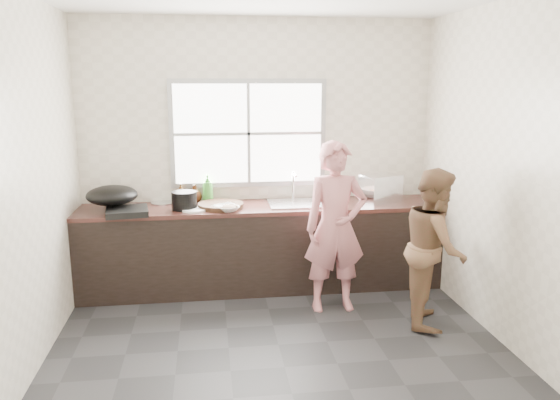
{
  "coord_description": "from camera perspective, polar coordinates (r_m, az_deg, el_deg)",
  "views": [
    {
      "loc": [
        -0.53,
        -4.0,
        2.08
      ],
      "look_at": [
        0.1,
        0.65,
        1.05
      ],
      "focal_mm": 35.0,
      "sensor_mm": 36.0,
      "label": 1
    }
  ],
  "objects": [
    {
      "name": "floor",
      "position": [
        4.54,
        -0.16,
        -14.94
      ],
      "size": [
        3.6,
        3.2,
        0.01
      ],
      "primitive_type": "cube",
      "color": "#27272A",
      "rests_on": "ground"
    },
    {
      "name": "wall_back",
      "position": [
        5.68,
        -2.29,
        4.98
      ],
      "size": [
        3.6,
        0.01,
        2.7
      ],
      "primitive_type": "cube",
      "color": "silver",
      "rests_on": "ground"
    },
    {
      "name": "wall_left",
      "position": [
        4.27,
        -24.99,
        1.35
      ],
      "size": [
        0.01,
        3.2,
        2.7
      ],
      "primitive_type": "cube",
      "color": "beige",
      "rests_on": "ground"
    },
    {
      "name": "wall_right",
      "position": [
        4.69,
        22.28,
        2.49
      ],
      "size": [
        0.01,
        3.2,
        2.7
      ],
      "primitive_type": "cube",
      "color": "beige",
      "rests_on": "ground"
    },
    {
      "name": "wall_front",
      "position": [
        2.56,
        4.52,
        -4.22
      ],
      "size": [
        3.6,
        0.01,
        2.7
      ],
      "primitive_type": "cube",
      "color": "beige",
      "rests_on": "ground"
    },
    {
      "name": "cabinet",
      "position": [
        5.57,
        -1.9,
        -5.06
      ],
      "size": [
        3.6,
        0.62,
        0.82
      ],
      "primitive_type": "cube",
      "color": "black",
      "rests_on": "floor"
    },
    {
      "name": "countertop",
      "position": [
        5.46,
        -1.94,
        -0.76
      ],
      "size": [
        3.6,
        0.64,
        0.04
      ],
      "primitive_type": "cube",
      "color": "#381C17",
      "rests_on": "cabinet"
    },
    {
      "name": "sink",
      "position": [
        5.5,
        1.69,
        -0.39
      ],
      "size": [
        0.55,
        0.45,
        0.02
      ],
      "primitive_type": "cube",
      "color": "silver",
      "rests_on": "countertop"
    },
    {
      "name": "faucet",
      "position": [
        5.66,
        1.37,
        1.48
      ],
      "size": [
        0.02,
        0.02,
        0.3
      ],
      "primitive_type": "cylinder",
      "color": "silver",
      "rests_on": "countertop"
    },
    {
      "name": "window_frame",
      "position": [
        5.63,
        -3.32,
        6.96
      ],
      "size": [
        1.6,
        0.05,
        1.1
      ],
      "primitive_type": "cube",
      "color": "#9EA0A5",
      "rests_on": "wall_back"
    },
    {
      "name": "window_glazing",
      "position": [
        5.61,
        -3.3,
        6.93
      ],
      "size": [
        1.5,
        0.01,
        1.0
      ],
      "primitive_type": "cube",
      "color": "white",
      "rests_on": "window_frame"
    },
    {
      "name": "woman",
      "position": [
        4.98,
        5.8,
        -3.41
      ],
      "size": [
        0.54,
        0.36,
        1.46
      ],
      "primitive_type": "imported",
      "rotation": [
        0.0,
        0.0,
        0.02
      ],
      "color": "#D57F84",
      "rests_on": "floor"
    },
    {
      "name": "person_side",
      "position": [
        4.87,
        15.85,
        -4.76
      ],
      "size": [
        0.7,
        0.79,
        1.37
      ],
      "primitive_type": "imported",
      "rotation": [
        0.0,
        0.0,
        1.25
      ],
      "color": "brown",
      "rests_on": "floor"
    },
    {
      "name": "cutting_board",
      "position": [
        5.38,
        -6.21,
        -0.56
      ],
      "size": [
        0.55,
        0.55,
        0.04
      ],
      "primitive_type": "cylinder",
      "rotation": [
        0.0,
        0.0,
        0.29
      ],
      "color": "#301E12",
      "rests_on": "countertop"
    },
    {
      "name": "cleaver",
      "position": [
        5.31,
        -5.93,
        -0.49
      ],
      "size": [
        0.23,
        0.21,
        0.01
      ],
      "primitive_type": "cube",
      "rotation": [
        0.0,
        0.0,
        0.65
      ],
      "color": "#A3A6A9",
      "rests_on": "cutting_board"
    },
    {
      "name": "bowl_mince",
      "position": [
        5.22,
        -5.43,
        -0.9
      ],
      "size": [
        0.27,
        0.27,
        0.05
      ],
      "primitive_type": "imported",
      "rotation": [
        0.0,
        0.0,
        0.43
      ],
      "color": "silver",
      "rests_on": "countertop"
    },
    {
      "name": "bowl_crabs",
      "position": [
        5.62,
        5.0,
        0.14
      ],
      "size": [
        0.28,
        0.28,
        0.07
      ],
      "primitive_type": "imported",
      "rotation": [
        0.0,
        0.0,
        0.4
      ],
      "color": "white",
      "rests_on": "countertop"
    },
    {
      "name": "bowl_held",
      "position": [
        5.35,
        5.21,
        -0.49
      ],
      "size": [
        0.22,
        0.22,
        0.07
      ],
      "primitive_type": "imported",
      "rotation": [
        0.0,
        0.0,
        0.03
      ],
      "color": "silver",
      "rests_on": "countertop"
    },
    {
      "name": "black_pot",
      "position": [
        5.35,
        -9.98,
        -0.05
      ],
      "size": [
        0.28,
        0.28,
        0.17
      ],
      "primitive_type": "cylinder",
      "rotation": [
        0.0,
        0.0,
        -0.15
      ],
      "color": "black",
      "rests_on": "countertop"
    },
    {
      "name": "plate_food",
      "position": [
        5.29,
        -8.94,
        -1.01
      ],
      "size": [
        0.25,
        0.25,
        0.02
      ],
      "primitive_type": "cylinder",
      "rotation": [
        0.0,
        0.0,
        -0.04
      ],
      "color": "white",
      "rests_on": "countertop"
    },
    {
      "name": "bottle_green",
      "position": [
        5.6,
        -7.57,
        1.22
      ],
      "size": [
        0.12,
        0.12,
        0.29
      ],
      "primitive_type": "imported",
      "rotation": [
        0.0,
        0.0,
        0.01
      ],
      "color": "green",
      "rests_on": "countertop"
    },
    {
      "name": "bottle_brown_tall",
      "position": [
        5.61,
        -10.32,
        0.62
      ],
      "size": [
        0.1,
        0.1,
        0.19
      ],
      "primitive_type": "imported",
      "rotation": [
        0.0,
        0.0,
        0.16
      ],
      "color": "#432910",
      "rests_on": "countertop"
    },
    {
      "name": "bottle_brown_short",
      "position": [
        5.64,
        -8.88,
        0.6
      ],
      "size": [
        0.17,
        0.17,
        0.17
      ],
      "primitive_type": "imported",
      "rotation": [
        0.0,
        0.0,
        -0.42
      ],
      "color": "#3F1F0F",
      "rests_on": "countertop"
    },
    {
      "name": "glass_jar",
      "position": [
        5.65,
        -10.51,
        0.25
      ],
      "size": [
        0.09,
        0.09,
        0.11
      ],
      "primitive_type": "cylinder",
      "rotation": [
        0.0,
        0.0,
        -0.3
      ],
      "color": "silver",
      "rests_on": "countertop"
    },
    {
      "name": "burner",
      "position": [
        5.28,
        -15.69,
        -1.15
      ],
      "size": [
        0.43,
        0.43,
        0.06
      ],
      "primitive_type": "cube",
      "rotation": [
        0.0,
        0.0,
        0.14
      ],
      "color": "black",
      "rests_on": "countertop"
    },
    {
      "name": "wok",
      "position": [
        5.43,
        -17.15,
        0.47
      ],
      "size": [
        0.59,
        0.59,
        0.18
      ],
      "primitive_type": "ellipsoid",
      "rotation": [
        0.0,
        0.0,
        -0.27
      ],
      "color": "black",
      "rests_on": "burner"
    },
    {
      "name": "dish_rack",
      "position": [
        5.68,
        10.46,
        1.21
      ],
      "size": [
        0.44,
        0.38,
        0.28
      ],
      "primitive_type": "cube",
      "rotation": [
        0.0,
        0.0,
        0.37
      ],
      "color": "silver",
      "rests_on": "countertop"
    },
    {
      "name": "pot_lid_left",
      "position": [
        5.56,
        -15.35,
        -0.69
      ],
      "size": [
        0.31,
        0.31,
        0.01
      ],
      "primitive_type": "cylinder",
      "rotation": [
        0.0,
        0.0,
        -0.25
      ],
      "color": "silver",
      "rests_on": "countertop"
    },
    {
      "name": "pot_lid_right",
      "position": [
        5.67,
        -12.13,
        -0.26
      ],
      "size": [
        0.3,
        0.3,
        0.01
      ],
      "primitive_type": "cylinder",
      "rotation": [
        0.0,
        0.0,
        0.22
      ],
      "color": "silver",
      "rests_on": "countertop"
    }
  ]
}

